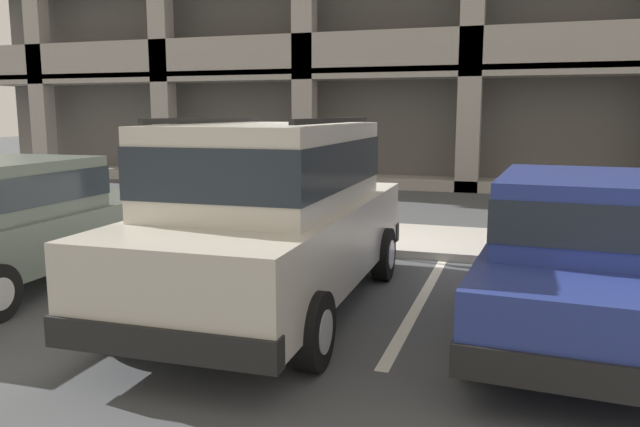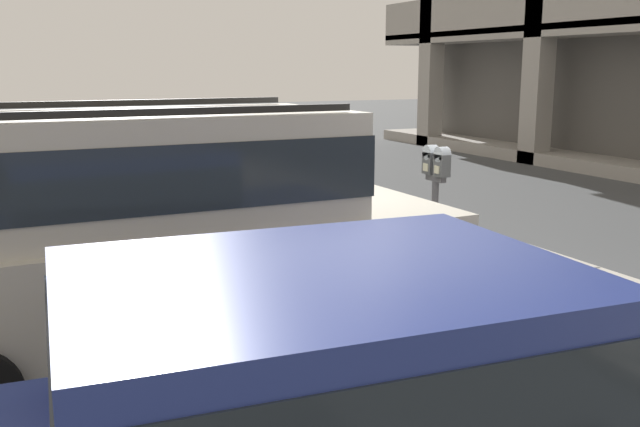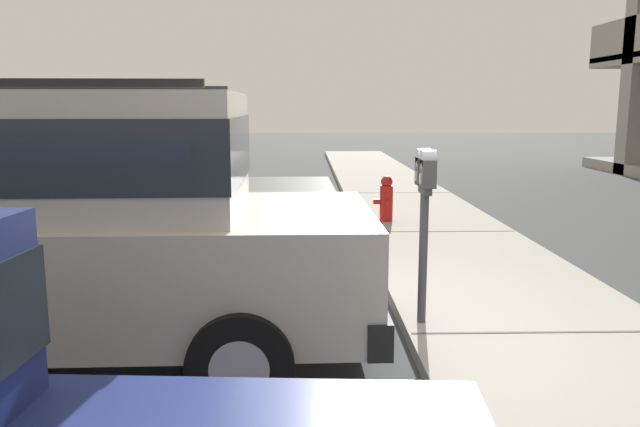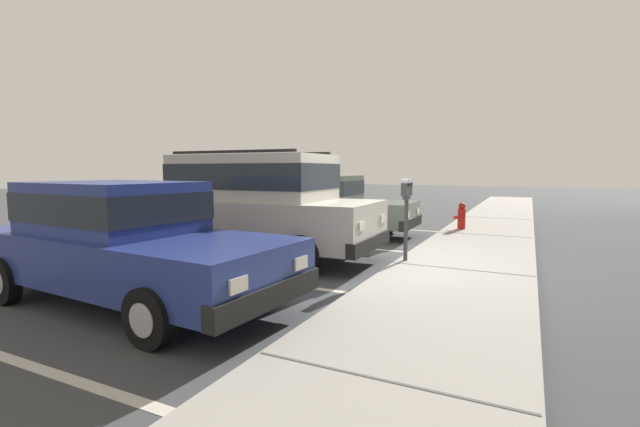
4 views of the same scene
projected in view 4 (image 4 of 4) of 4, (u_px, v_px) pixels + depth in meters
The scene contains 8 objects.
ground_plane at pixel (381, 271), 7.37m from camera, with size 80.00×80.00×0.10m.
sidewalk at pixel (459, 273), 6.79m from camera, with size 40.00×2.20×0.12m.
parking_stall_lines at pixel (260, 281), 6.53m from camera, with size 13.13×4.80×0.01m.
silver_suv at pixel (255, 201), 8.21m from camera, with size 2.09×4.82×2.03m.
red_sedan at pixel (325, 203), 11.25m from camera, with size 1.91×4.52×1.54m.
dark_hatchback at pixel (124, 239), 5.43m from camera, with size 2.04×4.58×1.54m.
parking_meter_near at pixel (407, 200), 7.34m from camera, with size 0.35×0.12×1.42m.
fire_hydrant at pixel (461, 216), 11.37m from camera, with size 0.30×0.30×0.70m.
Camera 4 is at (6.96, 2.24, 1.70)m, focal length 24.00 mm.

